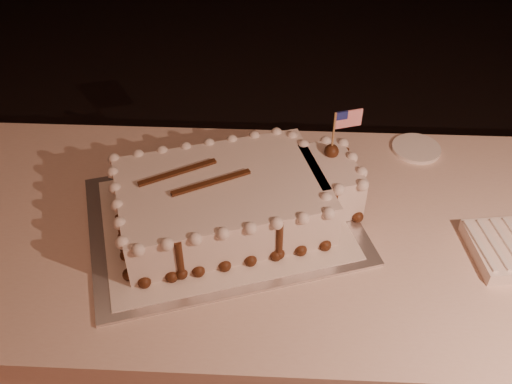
{
  "coord_description": "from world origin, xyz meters",
  "views": [
    {
      "loc": [
        -0.02,
        -0.37,
        1.71
      ],
      "look_at": [
        -0.07,
        0.61,
        0.85
      ],
      "focal_mm": 40.0,
      "sensor_mm": 36.0,
      "label": 1
    }
  ],
  "objects_px": {
    "banquet_table": "(280,321)",
    "side_plate": "(416,148)",
    "sheet_cake": "(236,198)",
    "cake_board": "(223,220)"
  },
  "relations": [
    {
      "from": "banquet_table",
      "to": "sheet_cake",
      "type": "height_order",
      "value": "sheet_cake"
    },
    {
      "from": "banquet_table",
      "to": "side_plate",
      "type": "height_order",
      "value": "side_plate"
    },
    {
      "from": "banquet_table",
      "to": "side_plate",
      "type": "relative_size",
      "value": 17.84
    },
    {
      "from": "cake_board",
      "to": "sheet_cake",
      "type": "xyz_separation_m",
      "value": [
        0.03,
        0.01,
        0.06
      ]
    },
    {
      "from": "banquet_table",
      "to": "side_plate",
      "type": "distance_m",
      "value": 0.62
    },
    {
      "from": "sheet_cake",
      "to": "side_plate",
      "type": "bearing_deg",
      "value": 31.78
    },
    {
      "from": "banquet_table",
      "to": "sheet_cake",
      "type": "xyz_separation_m",
      "value": [
        -0.12,
        0.02,
        0.44
      ]
    },
    {
      "from": "cake_board",
      "to": "sheet_cake",
      "type": "height_order",
      "value": "sheet_cake"
    },
    {
      "from": "banquet_table",
      "to": "sheet_cake",
      "type": "bearing_deg",
      "value": 168.28
    },
    {
      "from": "side_plate",
      "to": "banquet_table",
      "type": "bearing_deg",
      "value": -138.63
    }
  ]
}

